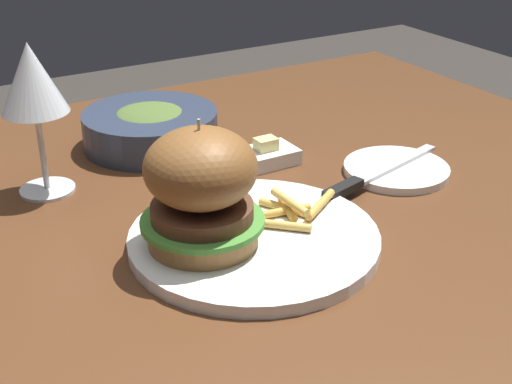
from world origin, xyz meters
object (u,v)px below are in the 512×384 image
(burger_sandwich, at_px, (201,188))
(butter_dish, at_px, (266,155))
(table_knife, at_px, (373,175))
(main_plate, at_px, (254,239))
(soup_bowl, at_px, (151,127))
(bread_plate, at_px, (396,169))
(wine_glass, at_px, (32,83))

(burger_sandwich, relative_size, butter_dish, 1.68)
(table_knife, distance_m, butter_dish, 0.15)
(main_plate, bearing_deg, table_knife, 14.39)
(butter_dish, distance_m, soup_bowl, 0.17)
(soup_bowl, bearing_deg, bread_plate, -46.34)
(burger_sandwich, bearing_deg, bread_plate, 10.13)
(main_plate, height_order, wine_glass, wine_glass)
(main_plate, xyz_separation_m, bread_plate, (0.25, 0.06, -0.00))
(bread_plate, bearing_deg, table_knife, -165.34)
(main_plate, height_order, soup_bowl, soup_bowl)
(main_plate, relative_size, soup_bowl, 1.42)
(wine_glass, distance_m, butter_dish, 0.30)
(bread_plate, distance_m, table_knife, 0.05)
(wine_glass, relative_size, butter_dish, 2.30)
(bread_plate, height_order, table_knife, table_knife)
(burger_sandwich, relative_size, bread_plate, 1.00)
(wine_glass, distance_m, bread_plate, 0.45)
(table_knife, relative_size, butter_dish, 2.69)
(burger_sandwich, relative_size, wine_glass, 0.73)
(main_plate, relative_size, table_knife, 1.23)
(wine_glass, xyz_separation_m, soup_bowl, (0.17, 0.07, -0.11))
(wine_glass, height_order, bread_plate, wine_glass)
(burger_sandwich, distance_m, wine_glass, 0.25)
(table_knife, xyz_separation_m, butter_dish, (-0.08, 0.12, -0.00))
(burger_sandwich, xyz_separation_m, table_knife, (0.25, 0.04, -0.06))
(bread_plate, bearing_deg, wine_glass, 156.43)
(main_plate, distance_m, wine_glass, 0.31)
(table_knife, bearing_deg, burger_sandwich, -170.77)
(main_plate, distance_m, bread_plate, 0.26)
(main_plate, bearing_deg, soup_bowl, 87.29)
(main_plate, bearing_deg, wine_glass, 122.45)
(wine_glass, bearing_deg, butter_dish, -13.48)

